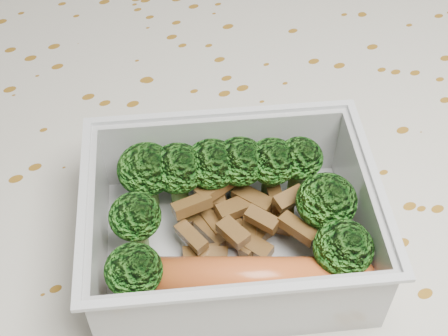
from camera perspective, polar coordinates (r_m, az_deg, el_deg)
name	(u,v)px	position (r m, az deg, el deg)	size (l,w,h in m)	color
dining_table	(227,267)	(0.48, 0.27, -9.08)	(1.40, 0.90, 0.75)	brown
tablecloth	(227,229)	(0.44, 0.29, -5.57)	(1.46, 0.96, 0.19)	beige
lunch_container	(231,231)	(0.37, 0.65, -5.76)	(0.20, 0.18, 0.06)	silver
broccoli_florets	(230,192)	(0.36, 0.53, -2.18)	(0.15, 0.13, 0.05)	#608C3F
meat_pile	(238,219)	(0.38, 1.32, -4.68)	(0.08, 0.08, 0.03)	brown
sausage	(245,279)	(0.34, 1.90, -10.08)	(0.13, 0.08, 0.02)	#CC5A26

